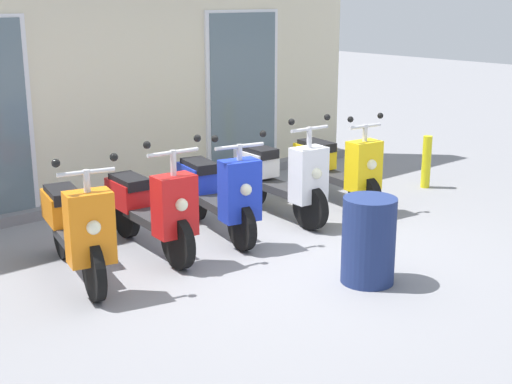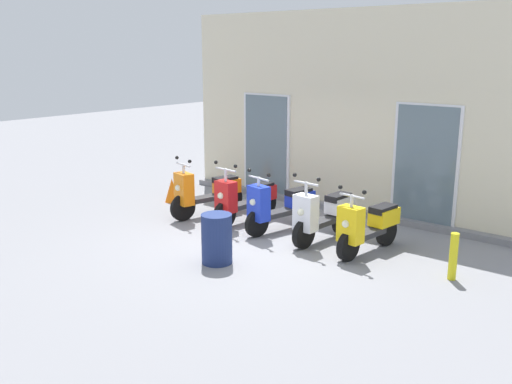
{
  "view_description": "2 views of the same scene",
  "coord_description": "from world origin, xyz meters",
  "px_view_note": "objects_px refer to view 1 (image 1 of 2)",
  "views": [
    {
      "loc": [
        -4.51,
        -4.99,
        2.5
      ],
      "look_at": [
        0.14,
        0.44,
        0.52
      ],
      "focal_mm": 50.36,
      "sensor_mm": 36.0,
      "label": 1
    },
    {
      "loc": [
        5.94,
        -7.18,
        3.23
      ],
      "look_at": [
        -0.45,
        0.65,
        0.71
      ],
      "focal_mm": 40.05,
      "sensor_mm": 36.0,
      "label": 2
    }
  ],
  "objects_px": {
    "scooter_red": "(150,207)",
    "scooter_white": "(281,177)",
    "scooter_orange": "(76,226)",
    "trash_bin": "(369,240)",
    "curb_bollard": "(426,162)",
    "scooter_blue": "(218,191)",
    "scooter_yellow": "(337,168)"
  },
  "relations": [
    {
      "from": "scooter_orange",
      "to": "scooter_white",
      "type": "height_order",
      "value": "scooter_white"
    },
    {
      "from": "scooter_blue",
      "to": "scooter_yellow",
      "type": "bearing_deg",
      "value": -0.97
    },
    {
      "from": "scooter_white",
      "to": "scooter_yellow",
      "type": "distance_m",
      "value": 0.89
    },
    {
      "from": "scooter_orange",
      "to": "scooter_white",
      "type": "distance_m",
      "value": 2.64
    },
    {
      "from": "curb_bollard",
      "to": "scooter_blue",
      "type": "bearing_deg",
      "value": 175.69
    },
    {
      "from": "scooter_blue",
      "to": "trash_bin",
      "type": "distance_m",
      "value": 1.92
    },
    {
      "from": "scooter_white",
      "to": "trash_bin",
      "type": "distance_m",
      "value": 2.05
    },
    {
      "from": "scooter_red",
      "to": "curb_bollard",
      "type": "xyz_separation_m",
      "value": [
        4.14,
        -0.26,
        -0.12
      ]
    },
    {
      "from": "scooter_red",
      "to": "scooter_yellow",
      "type": "bearing_deg",
      "value": -0.86
    },
    {
      "from": "scooter_red",
      "to": "scooter_orange",
      "type": "bearing_deg",
      "value": -169.75
    },
    {
      "from": "scooter_red",
      "to": "scooter_white",
      "type": "xyz_separation_m",
      "value": [
        1.76,
        0.0,
        0.02
      ]
    },
    {
      "from": "scooter_orange",
      "to": "scooter_red",
      "type": "xyz_separation_m",
      "value": [
        0.88,
        0.16,
        -0.03
      ]
    },
    {
      "from": "scooter_blue",
      "to": "curb_bollard",
      "type": "distance_m",
      "value": 3.32
    },
    {
      "from": "scooter_orange",
      "to": "curb_bollard",
      "type": "relative_size",
      "value": 2.35
    },
    {
      "from": "scooter_white",
      "to": "trash_bin",
      "type": "bearing_deg",
      "value": -110.18
    },
    {
      "from": "scooter_yellow",
      "to": "curb_bollard",
      "type": "bearing_deg",
      "value": -8.31
    },
    {
      "from": "scooter_orange",
      "to": "scooter_yellow",
      "type": "relative_size",
      "value": 1.07
    },
    {
      "from": "scooter_red",
      "to": "scooter_yellow",
      "type": "xyz_separation_m",
      "value": [
        2.65,
        -0.04,
        -0.01
      ]
    },
    {
      "from": "scooter_yellow",
      "to": "scooter_blue",
      "type": "bearing_deg",
      "value": 179.03
    },
    {
      "from": "scooter_red",
      "to": "trash_bin",
      "type": "height_order",
      "value": "scooter_red"
    },
    {
      "from": "scooter_red",
      "to": "scooter_yellow",
      "type": "relative_size",
      "value": 1.07
    },
    {
      "from": "scooter_blue",
      "to": "scooter_orange",
      "type": "bearing_deg",
      "value": -175.01
    },
    {
      "from": "scooter_blue",
      "to": "trash_bin",
      "type": "height_order",
      "value": "scooter_blue"
    },
    {
      "from": "scooter_white",
      "to": "scooter_orange",
      "type": "bearing_deg",
      "value": -176.46
    },
    {
      "from": "trash_bin",
      "to": "curb_bollard",
      "type": "height_order",
      "value": "trash_bin"
    },
    {
      "from": "scooter_orange",
      "to": "scooter_white",
      "type": "relative_size",
      "value": 1.03
    },
    {
      "from": "scooter_orange",
      "to": "scooter_red",
      "type": "distance_m",
      "value": 0.9
    },
    {
      "from": "scooter_white",
      "to": "curb_bollard",
      "type": "distance_m",
      "value": 2.4
    },
    {
      "from": "scooter_blue",
      "to": "scooter_white",
      "type": "distance_m",
      "value": 0.92
    },
    {
      "from": "scooter_red",
      "to": "scooter_white",
      "type": "relative_size",
      "value": 1.02
    },
    {
      "from": "scooter_orange",
      "to": "scooter_red",
      "type": "height_order",
      "value": "scooter_red"
    },
    {
      "from": "scooter_orange",
      "to": "curb_bollard",
      "type": "xyz_separation_m",
      "value": [
        5.02,
        -0.1,
        -0.15
      ]
    }
  ]
}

